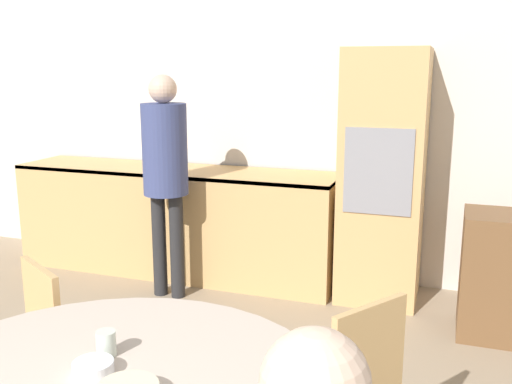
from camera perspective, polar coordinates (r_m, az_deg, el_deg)
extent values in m
cube|color=silver|center=(4.64, 8.21, 7.02)|extent=(7.05, 0.05, 2.60)
cube|color=tan|center=(4.89, -8.04, -2.85)|extent=(2.75, 0.60, 0.90)
cube|color=black|center=(4.80, -8.19, 2.16)|extent=(2.75, 0.60, 0.03)
cube|color=tan|center=(4.30, 12.56, 1.43)|extent=(0.58, 0.58, 1.86)
cube|color=gray|center=(3.99, 12.10, 2.00)|extent=(0.47, 0.01, 0.60)
cube|color=tan|center=(2.84, -23.88, -15.73)|extent=(0.55, 0.55, 0.02)
cube|color=tan|center=(2.80, -20.59, -10.97)|extent=(0.34, 0.22, 0.41)
cube|color=tan|center=(2.29, 11.23, -15.76)|extent=(0.24, 0.33, 0.41)
sphere|color=beige|center=(1.08, 5.92, -18.52)|extent=(0.20, 0.20, 0.20)
cylinder|color=#262628|center=(4.42, -9.64, -5.19)|extent=(0.11, 0.11, 0.80)
cylinder|color=#262628|center=(4.36, -7.92, -5.41)|extent=(0.11, 0.11, 0.80)
cylinder|color=#3D477A|center=(4.23, -9.11, 4.23)|extent=(0.33, 0.33, 0.67)
sphere|color=beige|center=(4.19, -9.31, 10.13)|extent=(0.20, 0.20, 0.20)
cylinder|color=silver|center=(2.04, -14.76, -14.44)|extent=(0.07, 0.07, 0.09)
cylinder|color=silver|center=(1.95, -15.97, -16.54)|extent=(0.13, 0.13, 0.04)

